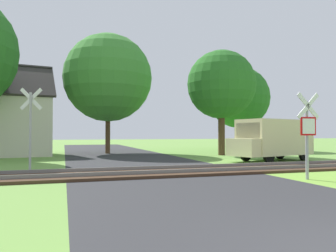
% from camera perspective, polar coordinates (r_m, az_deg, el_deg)
% --- Properties ---
extents(road_asphalt, '(6.95, 80.00, 0.01)m').
position_cam_1_polar(road_asphalt, '(6.11, 19.31, -15.36)').
color(road_asphalt, '#2D2D30').
rests_on(road_asphalt, ground).
extents(rail_track, '(60.00, 2.60, 0.22)m').
position_cam_1_polar(rail_track, '(12.33, -0.81, -8.01)').
color(rail_track, '#422D1E').
rests_on(rail_track, ground).
extents(stop_sign_near, '(0.88, 0.15, 2.83)m').
position_cam_1_polar(stop_sign_near, '(11.54, 23.13, -0.61)').
color(stop_sign_near, '#9E9EA5').
rests_on(stop_sign_near, ground).
extents(crossing_sign_far, '(0.85, 0.29, 3.28)m').
position_cam_1_polar(crossing_sign_far, '(13.81, -22.83, 0.47)').
color(crossing_sign_far, '#9E9EA5').
rests_on(crossing_sign_far, ground).
extents(tree_right, '(4.75, 4.75, 7.28)m').
position_cam_1_polar(tree_right, '(23.18, 9.27, 7.10)').
color(tree_right, '#513823').
rests_on(tree_right, ground).
extents(tree_center, '(6.58, 6.58, 8.97)m').
position_cam_1_polar(tree_center, '(25.25, -10.40, 8.24)').
color(tree_center, '#513823').
rests_on(tree_center, ground).
extents(tree_far, '(5.54, 5.54, 7.54)m').
position_cam_1_polar(tree_far, '(30.56, 12.24, 4.85)').
color(tree_far, '#513823').
rests_on(tree_far, ground).
extents(mail_truck, '(5.22, 3.08, 2.24)m').
position_cam_1_polar(mail_truck, '(18.67, 17.78, -2.04)').
color(mail_truck, beige).
rests_on(mail_truck, ground).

